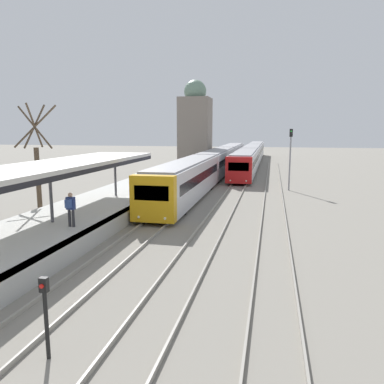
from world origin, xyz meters
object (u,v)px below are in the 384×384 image
(train_far, at_px, (252,154))
(signal_post_near, at_px, (45,309))
(person_on_platform, at_px, (70,207))
(train_near, at_px, (217,161))
(signal_mast_far, at_px, (290,152))

(train_far, distance_m, signal_post_near, 52.92)
(person_on_platform, xyz_separation_m, train_near, (2.80, 29.11, -0.15))
(train_near, bearing_deg, train_far, 77.53)
(train_near, distance_m, signal_mast_far, 13.07)
(person_on_platform, relative_size, train_far, 0.03)
(person_on_platform, bearing_deg, train_near, 84.51)
(signal_mast_far, bearing_deg, train_far, 100.61)
(train_near, relative_size, train_far, 1.06)
(signal_post_near, bearing_deg, train_far, 87.85)
(person_on_platform, relative_size, signal_mast_far, 0.30)
(person_on_platform, distance_m, signal_mast_far, 22.00)
(train_near, height_order, signal_post_near, train_near)
(person_on_platform, height_order, signal_post_near, person_on_platform)
(person_on_platform, bearing_deg, signal_post_near, -63.72)
(train_near, bearing_deg, signal_post_near, -87.87)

